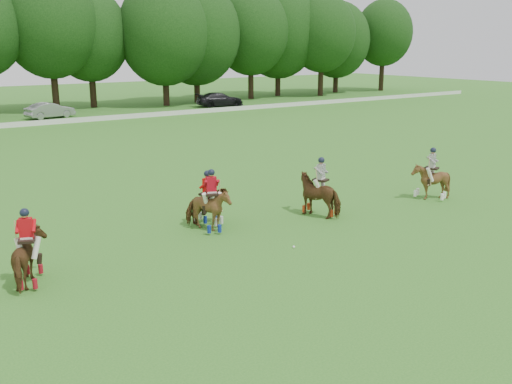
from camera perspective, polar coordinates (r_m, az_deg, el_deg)
ground at (r=17.56m, az=3.38°, el=-8.04°), size 180.00×180.00×0.00m
boundary_rail at (r=52.14m, az=-23.27°, el=6.19°), size 120.00×0.10×0.44m
car_mid at (r=57.43m, az=-19.91°, el=7.68°), size 4.70×2.52×1.47m
car_right at (r=64.65m, az=-3.63°, el=9.21°), size 5.61×3.11×1.54m
polo_red_a at (r=17.70m, az=-21.75°, el=-6.08°), size 1.46×2.02×2.27m
polo_red_b at (r=21.92m, az=-4.83°, el=-1.39°), size 1.72×1.62×2.12m
polo_red_c at (r=21.23m, az=-4.43°, el=-1.64°), size 1.76×1.85×2.32m
polo_stripe_a at (r=23.15m, az=6.45°, el=-0.22°), size 1.62×2.20×2.39m
polo_stripe_b at (r=26.61m, az=17.08°, el=1.09°), size 1.80×1.88×2.33m
polo_ball at (r=19.55m, az=3.80°, el=-5.50°), size 0.09×0.09×0.09m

